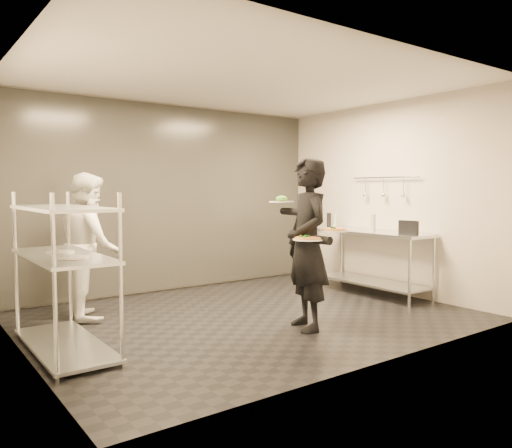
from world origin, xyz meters
TOP-DOWN VIEW (x-y plane):
  - room_shell at (0.00, 1.18)m, footprint 5.00×4.00m
  - pass_rack at (-2.15, -0.00)m, footprint 0.60×1.60m
  - prep_counter at (2.18, 0.00)m, footprint 0.60×1.80m
  - utensil_rail at (2.43, -0.00)m, footprint 0.07×1.20m
  - waiter at (0.19, -0.82)m, footprint 0.63×0.78m
  - chef at (-1.55, 1.10)m, footprint 0.81×0.95m
  - pizza_plate_near at (0.06, -0.98)m, footprint 0.32×0.32m
  - pizza_plate_far at (0.38, -1.03)m, footprint 0.30×0.30m
  - salad_plate at (0.08, -0.50)m, footprint 0.28×0.28m
  - pos_monitor at (2.06, -0.72)m, footprint 0.08×0.28m
  - bottle_green at (2.15, -0.05)m, footprint 0.07×0.07m
  - bottle_clear at (2.20, 0.79)m, footprint 0.07×0.07m
  - bottle_dark at (2.09, 0.80)m, footprint 0.07×0.07m

SIDE VIEW (x-z plane):
  - prep_counter at x=2.18m, z-range 0.17..1.09m
  - pass_rack at x=-2.15m, z-range 0.02..1.52m
  - chef at x=-1.55m, z-range 0.00..1.72m
  - waiter at x=0.19m, z-range 0.00..1.87m
  - pizza_plate_near at x=0.06m, z-range 0.99..1.04m
  - pos_monitor at x=2.06m, z-range 0.92..1.12m
  - bottle_clear at x=2.20m, z-range 0.92..1.15m
  - bottle_dark at x=2.09m, z-range 0.92..1.16m
  - bottle_green at x=2.15m, z-range 0.92..1.17m
  - pizza_plate_far at x=0.38m, z-range 1.07..1.12m
  - room_shell at x=0.00m, z-range 0.00..2.80m
  - salad_plate at x=0.08m, z-range 1.37..1.44m
  - utensil_rail at x=2.43m, z-range 1.39..1.70m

